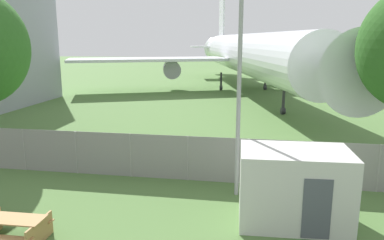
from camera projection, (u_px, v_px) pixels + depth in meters
perimeter_fence at (131, 155)px, 16.36m from camera, size 56.07×0.07×1.96m
airplane at (247, 54)px, 42.48m from camera, size 40.29×49.40×13.25m
portable_cabin at (294, 187)px, 12.20m from camera, size 3.59×2.36×2.48m
picnic_bench_open_grass at (12, 227)px, 11.14m from camera, size 1.97×1.44×0.76m
light_mast at (240, 51)px, 13.49m from camera, size 0.44×0.44×9.24m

